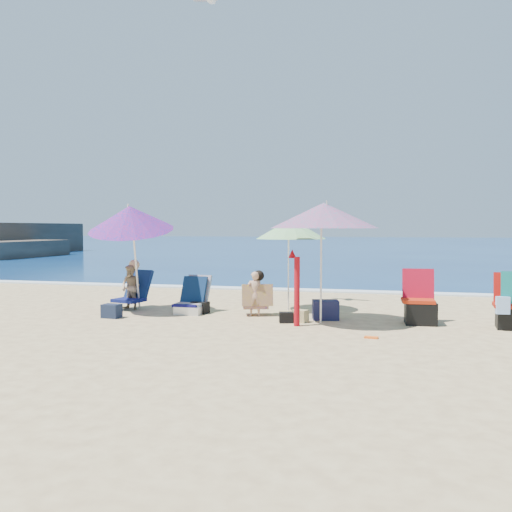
% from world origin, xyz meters
% --- Properties ---
extents(ground, '(120.00, 120.00, 0.00)m').
position_xyz_m(ground, '(0.00, 0.00, 0.00)').
color(ground, '#D8BC84').
rests_on(ground, ground).
extents(sea, '(120.00, 80.00, 0.12)m').
position_xyz_m(sea, '(0.00, 45.00, -0.05)').
color(sea, navy).
rests_on(sea, ground).
extents(foam, '(120.00, 0.50, 0.04)m').
position_xyz_m(foam, '(0.00, 5.10, 0.02)').
color(foam, white).
rests_on(foam, ground).
extents(umbrella_turquoise, '(2.37, 2.37, 2.06)m').
position_xyz_m(umbrella_turquoise, '(0.99, 0.50, 1.82)').
color(umbrella_turquoise, silver).
rests_on(umbrella_turquoise, ground).
extents(umbrella_striped, '(1.80, 1.80, 1.82)m').
position_xyz_m(umbrella_striped, '(0.20, 1.78, 1.59)').
color(umbrella_striped, white).
rests_on(umbrella_striped, ground).
extents(umbrella_blue, '(1.88, 1.93, 2.19)m').
position_xyz_m(umbrella_blue, '(-2.68, 0.78, 1.79)').
color(umbrella_blue, silver).
rests_on(umbrella_blue, ground).
extents(furled_umbrella, '(0.24, 0.24, 1.26)m').
position_xyz_m(furled_umbrella, '(0.58, 0.20, 0.69)').
color(furled_umbrella, '#9E0B13').
rests_on(furled_umbrella, ground).
extents(chair_navy, '(0.54, 0.61, 0.68)m').
position_xyz_m(chair_navy, '(-1.57, 0.99, 0.18)').
color(chair_navy, '#0E0C45').
rests_on(chair_navy, ground).
extents(chair_rainbow, '(0.55, 0.67, 0.70)m').
position_xyz_m(chair_rainbow, '(-1.54, 1.09, 0.19)').
color(chair_rainbow, '#EC7553').
rests_on(chair_rainbow, ground).
extents(camp_chair_left, '(0.58, 0.56, 0.92)m').
position_xyz_m(camp_chair_left, '(2.57, 0.88, 0.27)').
color(camp_chair_left, '#B1240C').
rests_on(camp_chair_left, ground).
extents(person_center, '(0.63, 0.52, 0.83)m').
position_xyz_m(person_center, '(-0.30, 1.01, 0.40)').
color(person_center, tan).
rests_on(person_center, ground).
extents(person_left, '(0.67, 0.81, 0.98)m').
position_xyz_m(person_left, '(-2.88, 1.20, 0.45)').
color(person_left, tan).
rests_on(person_left, ground).
extents(bag_navy_a, '(0.33, 0.25, 0.25)m').
position_xyz_m(bag_navy_a, '(-2.76, 0.17, 0.12)').
color(bag_navy_a, '#171F34').
rests_on(bag_navy_a, ground).
extents(bag_black_a, '(0.34, 0.28, 0.22)m').
position_xyz_m(bag_black_a, '(-1.40, 1.04, 0.11)').
color(bag_black_a, black).
rests_on(bag_black_a, ground).
extents(bag_tan, '(0.29, 0.25, 0.21)m').
position_xyz_m(bag_tan, '(0.59, 0.56, 0.11)').
color(bag_tan, tan).
rests_on(bag_tan, ground).
extents(bag_navy_b, '(0.51, 0.43, 0.34)m').
position_xyz_m(bag_navy_b, '(0.98, 0.94, 0.17)').
color(bag_navy_b, '#1B1D3D').
rests_on(bag_navy_b, ground).
extents(bag_black_b, '(0.27, 0.22, 0.18)m').
position_xyz_m(bag_black_b, '(0.37, 0.44, 0.09)').
color(bag_black_b, black).
rests_on(bag_black_b, ground).
extents(orange_item, '(0.21, 0.11, 0.03)m').
position_xyz_m(orange_item, '(1.82, -0.54, 0.01)').
color(orange_item, orange).
rests_on(orange_item, ground).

